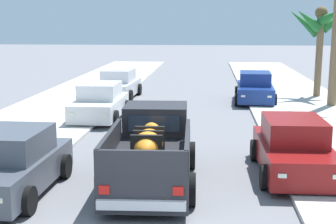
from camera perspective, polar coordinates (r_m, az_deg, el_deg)
sidewalk_left at (r=21.27m, az=-14.42°, el=-1.01°), size 5.03×60.00×0.12m
sidewalk_right at (r=20.61m, az=17.08°, el=-1.49°), size 5.03×60.00×0.12m
curb_left at (r=20.94m, az=-11.54°, el=-1.09°), size 0.16×60.00×0.10m
curb_right at (r=20.40m, az=14.03°, el=-1.49°), size 0.16×60.00×0.10m
pickup_truck at (r=12.84m, az=-1.83°, el=-4.57°), size 2.34×5.27×1.80m
car_left_near at (r=12.69m, az=-17.30°, el=-5.69°), size 2.10×4.29×1.54m
car_right_near at (r=14.00m, az=14.03°, el=-4.05°), size 2.06×4.28×1.54m
car_left_mid at (r=26.12m, az=9.82°, el=2.67°), size 2.20×4.33×1.54m
car_left_far at (r=27.22m, az=-5.66°, el=3.07°), size 2.16×4.32×1.54m
car_right_far at (r=21.35m, az=-7.72°, el=1.05°), size 2.05×4.27×1.54m
palm_tree_left_fore at (r=27.99m, az=16.82°, el=9.43°), size 3.45×3.45×4.91m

